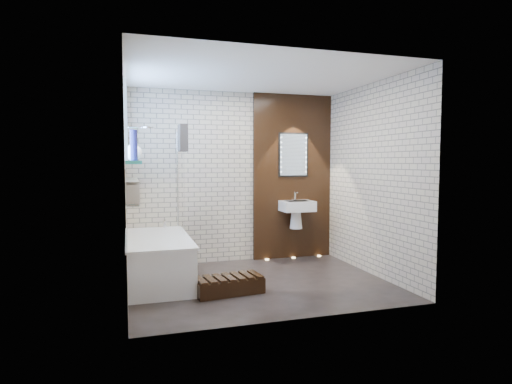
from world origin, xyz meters
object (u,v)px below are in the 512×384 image
object	(u,v)px
bath_screen	(181,180)
walnut_step	(229,286)
bathtub	(158,259)
led_mirror	(293,155)
washbasin	(297,210)

from	to	relation	value
bath_screen	walnut_step	xyz separation A→B (m)	(0.40, -1.19, -1.19)
bathtub	led_mirror	distance (m)	2.68
bath_screen	walnut_step	bearing A→B (deg)	-71.49
washbasin	bathtub	bearing A→B (deg)	-163.99
bath_screen	led_mirror	xyz separation A→B (m)	(1.82, 0.34, 0.37)
led_mirror	walnut_step	xyz separation A→B (m)	(-1.42, -1.53, -1.56)
bath_screen	walnut_step	distance (m)	1.73
bathtub	led_mirror	size ratio (longest dim) A/B	2.49
bath_screen	washbasin	bearing A→B (deg)	5.78
bath_screen	walnut_step	size ratio (longest dim) A/B	1.77
bathtub	washbasin	world-z (taller)	washbasin
bath_screen	washbasin	size ratio (longest dim) A/B	2.41
bathtub	bath_screen	size ratio (longest dim) A/B	1.24
bath_screen	bathtub	bearing A→B (deg)	-128.90
bathtub	bath_screen	xyz separation A→B (m)	(0.35, 0.44, 0.99)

